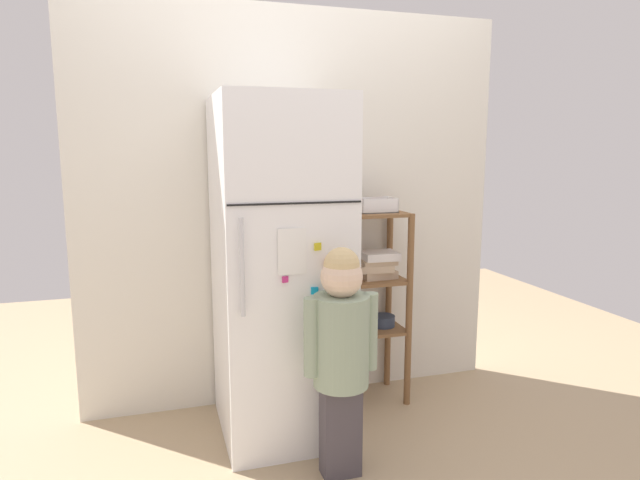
# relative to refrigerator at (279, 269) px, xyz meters

# --- Properties ---
(ground_plane) EXTENTS (6.00, 6.00, 0.00)m
(ground_plane) POSITION_rel_refrigerator_xyz_m (0.18, -0.02, -0.82)
(ground_plane) COLOR tan
(kitchen_wall_back) EXTENTS (2.35, 0.03, 2.15)m
(kitchen_wall_back) POSITION_rel_refrigerator_xyz_m (0.18, 0.36, 0.25)
(kitchen_wall_back) COLOR silver
(kitchen_wall_back) RESTS_ON ground
(refrigerator) EXTENTS (0.59, 0.70, 1.65)m
(refrigerator) POSITION_rel_refrigerator_xyz_m (0.00, 0.00, 0.00)
(refrigerator) COLOR white
(refrigerator) RESTS_ON ground
(child_standing) EXTENTS (0.32, 0.24, 1.01)m
(child_standing) POSITION_rel_refrigerator_xyz_m (0.15, -0.48, -0.21)
(child_standing) COLOR #453F45
(child_standing) RESTS_ON ground
(pantry_shelf_unit) EXTENTS (0.35, 0.31, 1.07)m
(pantry_shelf_unit) POSITION_rel_refrigerator_xyz_m (0.58, 0.18, -0.18)
(pantry_shelf_unit) COLOR brown
(pantry_shelf_unit) RESTS_ON ground
(fruit_bin) EXTENTS (0.21, 0.14, 0.08)m
(fruit_bin) POSITION_rel_refrigerator_xyz_m (0.58, 0.17, 0.27)
(fruit_bin) COLOR white
(fruit_bin) RESTS_ON pantry_shelf_unit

